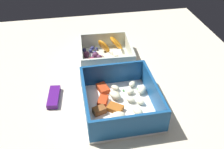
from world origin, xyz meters
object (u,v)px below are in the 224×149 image
(pasta_container, at_px, (120,102))
(fruit_bowl, at_px, (106,54))
(candy_bar, at_px, (54,97))
(paper_cup_liner, at_px, (89,40))

(pasta_container, height_order, fruit_bowl, pasta_container)
(pasta_container, distance_m, candy_bar, 0.16)
(pasta_container, xyz_separation_m, candy_bar, (0.06, 0.14, -0.01))
(candy_bar, xyz_separation_m, paper_cup_liner, (0.25, -0.11, 0.00))
(pasta_container, relative_size, paper_cup_liner, 4.08)
(pasta_container, distance_m, paper_cup_liner, 0.31)
(candy_bar, relative_size, paper_cup_liner, 1.61)
(pasta_container, relative_size, fruit_bowl, 1.21)
(fruit_bowl, xyz_separation_m, candy_bar, (-0.14, 0.14, -0.01))
(fruit_bowl, relative_size, paper_cup_liner, 3.38)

